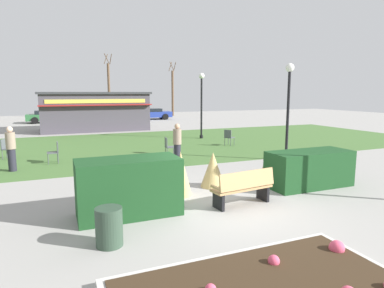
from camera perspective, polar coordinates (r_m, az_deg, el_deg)
ground_plane at (r=8.80m, az=5.72°, el=-10.62°), size 80.00×80.00×0.00m
lawn_patch at (r=18.73m, az=-10.03°, el=-0.25°), size 36.00×12.00×0.01m
park_bench at (r=8.80m, az=8.85°, el=-7.40°), size 1.75×0.72×0.95m
hedge_left at (r=8.12m, az=-10.81°, el=-7.29°), size 2.42×1.10×1.38m
hedge_right at (r=11.03m, az=19.56°, el=-4.04°), size 2.69×1.10×1.12m
ornamental_grass_behind_left at (r=9.47m, az=-1.96°, el=-5.12°), size 0.65×0.65×1.28m
ornamental_grass_behind_right at (r=10.38m, az=3.62°, el=-4.42°), size 0.77×0.77×1.09m
ornamental_grass_behind_center at (r=11.08m, az=12.90°, el=-4.00°), size 0.67×0.67×1.01m
lamppost_mid at (r=14.82m, az=16.27°, el=7.28°), size 0.36×0.36×4.14m
lamppost_far at (r=21.19m, az=1.65°, el=8.00°), size 0.36×0.36×4.14m
trash_bin at (r=6.73m, az=-14.09°, el=-13.67°), size 0.52×0.52×0.76m
food_kiosk at (r=27.26m, az=-16.41°, el=5.49°), size 8.15×4.59×2.97m
cafe_chair_west at (r=16.79m, az=-29.34°, el=-0.50°), size 0.56×0.56×0.89m
cafe_chair_east at (r=14.95m, az=-22.54°, el=-1.05°), size 0.46×0.46×0.89m
cafe_chair_center at (r=15.19m, az=-4.08°, el=-0.25°), size 0.48×0.48×0.89m
cafe_chair_north at (r=18.44m, az=6.34°, el=1.34°), size 0.60×0.60×0.89m
person_strolling at (r=13.46m, az=-2.55°, el=0.02°), size 0.34×0.34×1.69m
person_standing at (r=14.05m, az=-28.70°, el=-0.70°), size 0.34×0.34×1.69m
parked_car_west_slot at (r=35.33m, az=-23.40°, el=4.44°), size 4.25×2.15×1.20m
parked_car_center_slot at (r=35.63m, az=-15.09°, el=4.89°), size 4.24×2.12×1.20m
parked_car_east_slot at (r=36.66m, az=-7.01°, el=5.23°), size 4.26×2.18×1.20m
tree_right_bg at (r=39.28m, az=-14.11°, el=9.07°), size 0.91×0.96×7.23m
tree_center_bg at (r=42.36m, az=-3.36°, el=8.92°), size 0.91×0.96×6.69m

